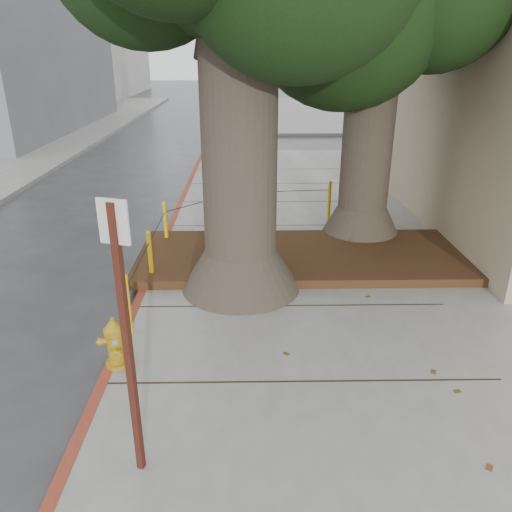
{
  "coord_description": "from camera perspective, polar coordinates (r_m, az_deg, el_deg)",
  "views": [
    {
      "loc": [
        -0.17,
        -5.14,
        3.98
      ],
      "look_at": [
        -0.05,
        1.82,
        1.1
      ],
      "focal_mm": 35.0,
      "sensor_mm": 36.0,
      "label": 1
    }
  ],
  "objects": [
    {
      "name": "ground",
      "position": [
        6.51,
        0.76,
        -15.25
      ],
      "size": [
        140.0,
        140.0,
        0.0
      ],
      "primitive_type": "plane",
      "color": "#28282B",
      "rests_on": "ground"
    },
    {
      "name": "sidewalk_far",
      "position": [
        35.89,
        9.33,
        15.96
      ],
      "size": [
        16.0,
        20.0,
        0.15
      ],
      "primitive_type": "cube",
      "color": "slate",
      "rests_on": "ground"
    },
    {
      "name": "curb_red",
      "position": [
        8.78,
        -12.93,
        -4.56
      ],
      "size": [
        0.14,
        26.0,
        0.16
      ],
      "primitive_type": "cube",
      "color": "maroon",
      "rests_on": "ground"
    },
    {
      "name": "planter_bed",
      "position": [
        9.85,
        5.36,
        -0.01
      ],
      "size": [
        6.4,
        2.6,
        0.16
      ],
      "primitive_type": "cube",
      "color": "black",
      "rests_on": "sidewalk_main"
    },
    {
      "name": "building_far_white",
      "position": [
        53.01,
        -21.54,
        24.91
      ],
      "size": [
        12.0,
        18.0,
        15.0
      ],
      "primitive_type": "cube",
      "color": "silver",
      "rests_on": "ground"
    },
    {
      "name": "bollard_ring",
      "position": [
        10.1,
        -4.86,
        3.24
      ],
      "size": [
        3.79,
        5.39,
        0.95
      ],
      "color": "yellow",
      "rests_on": "sidewalk_main"
    },
    {
      "name": "fire_hydrant",
      "position": [
        6.77,
        -15.83,
        -9.5
      ],
      "size": [
        0.38,
        0.37,
        0.71
      ],
      "rotation": [
        0.0,
        0.0,
        0.28
      ],
      "color": "#B28412",
      "rests_on": "sidewalk_main"
    },
    {
      "name": "signpost",
      "position": [
        4.55,
        -14.64,
        -8.26
      ],
      "size": [
        0.27,
        0.1,
        2.76
      ],
      "rotation": [
        0.0,
        0.0,
        -0.31
      ],
      "color": "#471911",
      "rests_on": "sidewalk_main"
    },
    {
      "name": "car_silver",
      "position": [
        23.96,
        15.6,
        13.41
      ],
      "size": [
        3.16,
        1.39,
        1.06
      ],
      "primitive_type": "imported",
      "rotation": [
        0.0,
        0.0,
        1.61
      ],
      "color": "#A2A2A7",
      "rests_on": "ground"
    },
    {
      "name": "car_red",
      "position": [
        24.72,
        17.5,
        13.81
      ],
      "size": [
        4.24,
        1.94,
        1.35
      ],
      "primitive_type": "imported",
      "rotation": [
        0.0,
        0.0,
        1.7
      ],
      "color": "maroon",
      "rests_on": "ground"
    },
    {
      "name": "car_dark",
      "position": [
        25.13,
        -24.44,
        12.75
      ],
      "size": [
        1.95,
        4.06,
        1.14
      ],
      "primitive_type": "imported",
      "rotation": [
        0.0,
        0.0,
        -0.09
      ],
      "color": "black",
      "rests_on": "ground"
    }
  ]
}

